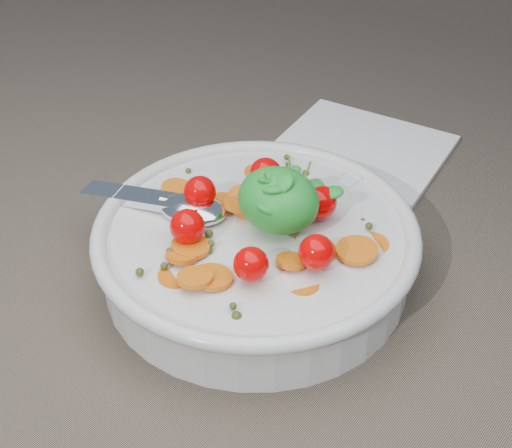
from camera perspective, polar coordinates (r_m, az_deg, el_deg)
The scene contains 3 objects.
ground at distance 0.58m, azimuth -0.22°, elevation -2.28°, with size 6.00×6.00×0.00m, color #716251.
bowl at distance 0.54m, azimuth 0.02°, elevation -1.78°, with size 0.26×0.25×0.10m.
napkin at distance 0.71m, azimuth 8.40°, elevation 5.97°, with size 0.16×0.14×0.01m, color white.
Camera 1 is at (0.28, -0.34, 0.37)m, focal length 50.00 mm.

